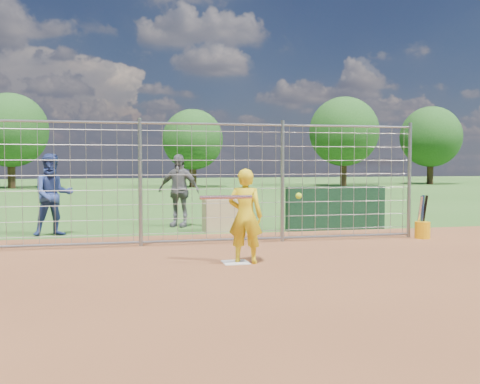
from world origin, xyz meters
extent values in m
plane|color=#2D591E|center=(0.00, 0.00, 0.00)|extent=(100.00, 100.00, 0.00)
plane|color=brown|center=(0.00, -3.00, 0.01)|extent=(18.00, 18.00, 0.00)
cube|color=silver|center=(0.00, -0.20, 0.01)|extent=(0.43, 0.43, 0.02)
cube|color=#11381E|center=(3.40, 3.60, 0.55)|extent=(2.60, 0.20, 1.10)
imported|color=yellow|center=(0.16, -0.23, 0.80)|extent=(0.69, 0.59, 1.60)
imported|color=navy|center=(-3.43, 4.05, 0.95)|extent=(1.09, 0.95, 1.91)
imported|color=slate|center=(-0.40, 5.17, 0.96)|extent=(1.22, 0.95, 1.93)
cube|color=tan|center=(0.49, 3.92, 0.40)|extent=(0.83, 0.59, 0.80)
cylinder|color=silver|center=(-0.23, -0.54, 1.14)|extent=(0.86, 0.08, 0.06)
sphere|color=#BEFC1A|center=(0.97, -0.64, 1.16)|extent=(0.10, 0.10, 0.10)
cylinder|color=#F6A50C|center=(4.70, 1.75, 0.19)|extent=(0.34, 0.34, 0.38)
cylinder|color=silver|center=(4.65, 1.80, 0.55)|extent=(0.11, 0.31, 0.83)
cylinder|color=navy|center=(4.72, 1.80, 0.55)|extent=(0.06, 0.14, 0.85)
cylinder|color=black|center=(4.77, 1.80, 0.55)|extent=(0.09, 0.21, 0.85)
cylinder|color=gray|center=(-1.50, 2.00, 1.30)|extent=(0.08, 0.08, 2.60)
cylinder|color=gray|center=(1.50, 2.00, 1.30)|extent=(0.08, 0.08, 2.60)
cylinder|color=gray|center=(4.50, 2.00, 1.30)|extent=(0.08, 0.08, 2.60)
cylinder|color=gray|center=(0.00, 2.00, 2.50)|extent=(9.00, 0.05, 0.05)
cylinder|color=gray|center=(0.00, 2.00, 0.08)|extent=(9.00, 0.05, 0.05)
cube|color=gray|center=(0.00, 2.00, 1.25)|extent=(9.00, 0.02, 2.50)
cylinder|color=#3F2B19|center=(-9.00, 29.00, 1.26)|extent=(0.50, 0.50, 2.52)
sphere|color=#26561E|center=(-9.00, 29.00, 3.85)|extent=(4.90, 4.90, 4.90)
cylinder|color=#3F2B19|center=(3.00, 28.00, 1.08)|extent=(0.50, 0.50, 2.16)
sphere|color=#26561E|center=(3.00, 28.00, 3.30)|extent=(4.20, 4.20, 4.20)
cylinder|color=#3F2B19|center=(14.00, 27.50, 1.30)|extent=(0.50, 0.50, 2.59)
sphere|color=#26561E|center=(14.00, 27.50, 3.96)|extent=(5.04, 5.04, 5.04)
cylinder|color=#3F2B19|center=(22.00, 29.00, 1.22)|extent=(0.50, 0.50, 2.45)
sphere|color=#26561E|center=(22.00, 29.00, 3.74)|extent=(4.76, 4.76, 4.76)
camera|label=1|loc=(-1.87, -8.97, 1.70)|focal=40.00mm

